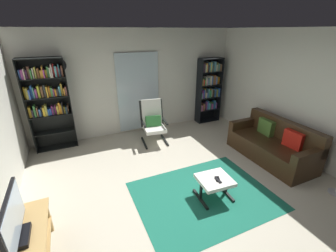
{
  "coord_description": "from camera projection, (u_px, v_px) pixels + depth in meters",
  "views": [
    {
      "loc": [
        -1.61,
        -2.62,
        2.55
      ],
      "look_at": [
        0.06,
        1.07,
        0.8
      ],
      "focal_mm": 23.87,
      "sensor_mm": 36.0,
      "label": 1
    }
  ],
  "objects": [
    {
      "name": "ground_plane",
      "position": [
        190.0,
        192.0,
        3.81
      ],
      "size": [
        7.02,
        7.02,
        0.0
      ],
      "primitive_type": "plane",
      "color": "beige"
    },
    {
      "name": "wall_back",
      "position": [
        137.0,
        83.0,
        5.72
      ],
      "size": [
        5.6,
        0.06,
        2.6
      ],
      "primitive_type": "cube",
      "color": "silver",
      "rests_on": "ground"
    },
    {
      "name": "wall_right",
      "position": [
        315.0,
        100.0,
        4.32
      ],
      "size": [
        0.06,
        6.0,
        2.6
      ],
      "primitive_type": "cube",
      "color": "silver",
      "rests_on": "ground"
    },
    {
      "name": "tv_remote",
      "position": [
        218.0,
        180.0,
        3.5
      ],
      "size": [
        0.04,
        0.14,
        0.02
      ],
      "primitive_type": "cube",
      "rotation": [
        0.0,
        0.0,
        0.02
      ],
      "color": "black",
      "rests_on": "ottoman"
    },
    {
      "name": "leather_sofa",
      "position": [
        273.0,
        145.0,
        4.72
      ],
      "size": [
        0.81,
        1.79,
        0.83
      ],
      "color": "#362313",
      "rests_on": "ground"
    },
    {
      "name": "cell_phone",
      "position": [
        218.0,
        179.0,
        3.54
      ],
      "size": [
        0.12,
        0.16,
        0.01
      ],
      "primitive_type": "cube",
      "rotation": [
        0.0,
        0.0,
        -0.41
      ],
      "color": "black",
      "rests_on": "ottoman"
    },
    {
      "name": "ottoman",
      "position": [
        215.0,
        182.0,
        3.59
      ],
      "size": [
        0.55,
        0.51,
        0.37
      ],
      "color": "white",
      "rests_on": "ground"
    },
    {
      "name": "lounge_armchair",
      "position": [
        153.0,
        121.0,
        5.38
      ],
      "size": [
        0.64,
        0.71,
        1.02
      ],
      "color": "black",
      "rests_on": "ground"
    },
    {
      "name": "television",
      "position": [
        14.0,
        222.0,
        2.25
      ],
      "size": [
        0.2,
        0.82,
        0.52
      ],
      "color": "black",
      "rests_on": "tv_stand"
    },
    {
      "name": "bookshelf_near_tv",
      "position": [
        48.0,
        99.0,
        4.82
      ],
      "size": [
        0.87,
        0.3,
        2.04
      ],
      "color": "black",
      "rests_on": "ground"
    },
    {
      "name": "wall_clock",
      "position": [
        59.0,
        65.0,
        4.79
      ],
      "size": [
        0.29,
        0.03,
        0.29
      ],
      "color": "silver"
    },
    {
      "name": "area_rug",
      "position": [
        204.0,
        195.0,
        3.73
      ],
      "size": [
        2.22,
        1.71,
        0.01
      ],
      "primitive_type": "cube",
      "color": "#1B6852",
      "rests_on": "ground"
    },
    {
      "name": "glass_door_panel",
      "position": [
        139.0,
        93.0,
        5.77
      ],
      "size": [
        1.1,
        0.01,
        2.0
      ],
      "primitive_type": "cube",
      "color": "silver"
    },
    {
      "name": "tv_stand",
      "position": [
        24.0,
        252.0,
        2.41
      ],
      "size": [
        0.51,
        1.18,
        0.52
      ],
      "color": "tan",
      "rests_on": "ground"
    },
    {
      "name": "bookshelf_near_sofa",
      "position": [
        208.0,
        88.0,
        6.43
      ],
      "size": [
        0.69,
        0.3,
        1.84
      ],
      "color": "black",
      "rests_on": "ground"
    }
  ]
}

